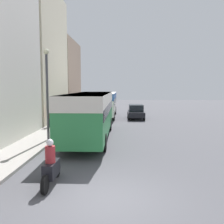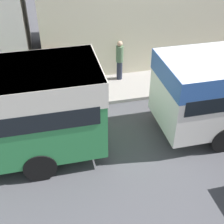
{
  "view_description": "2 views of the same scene",
  "coord_description": "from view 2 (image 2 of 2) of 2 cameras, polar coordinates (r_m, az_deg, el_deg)",
  "views": [
    {
      "loc": [
        0.43,
        -7.67,
        3.59
      ],
      "look_at": [
        -0.43,
        13.7,
        1.41
      ],
      "focal_mm": 40.0,
      "sensor_mm": 36.0,
      "label": 1
    },
    {
      "loc": [
        6.37,
        13.24,
        7.21
      ],
      "look_at": [
        -1.09,
        14.99,
        1.74
      ],
      "focal_mm": 50.0,
      "sensor_mm": 36.0,
      "label": 2
    }
  ],
  "objects": [
    {
      "name": "pedestrian_near_curb",
      "position": [
        13.62,
        -11.82,
        7.5
      ],
      "size": [
        0.39,
        0.39,
        1.63
      ],
      "color": "#232838",
      "rests_on": "sidewalk"
    },
    {
      "name": "pedestrian_walking_away",
      "position": [
        13.96,
        1.4,
        9.56
      ],
      "size": [
        0.32,
        0.32,
        1.82
      ],
      "color": "#232838",
      "rests_on": "sidewalk"
    }
  ]
}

